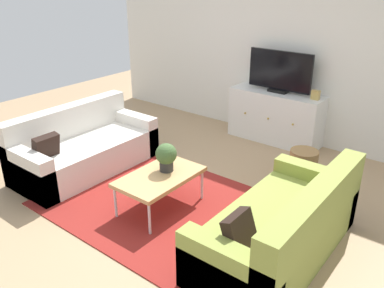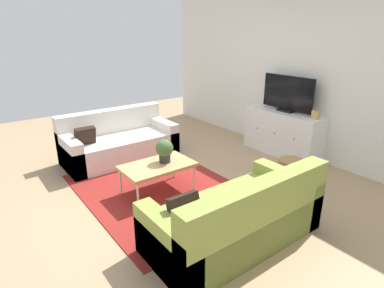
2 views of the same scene
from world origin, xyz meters
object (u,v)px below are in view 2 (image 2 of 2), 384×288
object	(u,v)px
coffee_table	(158,167)
potted_plant	(165,150)
mantel_clock	(316,115)
wicker_basket	(290,174)
flat_screen_tv	(288,94)
couch_left_side	(118,143)
couch_right_side	(239,221)
tv_console	(283,133)

from	to	relation	value
coffee_table	potted_plant	distance (m)	0.24
potted_plant	mantel_clock	xyz separation A→B (m)	(0.66, 2.35, 0.24)
potted_plant	wicker_basket	size ratio (longest dim) A/B	0.77
potted_plant	flat_screen_tv	xyz separation A→B (m)	(0.09, 2.37, 0.48)
couch_left_side	wicker_basket	distance (m)	2.80
couch_left_side	flat_screen_tv	bearing A→B (deg)	57.34
couch_left_side	potted_plant	world-z (taller)	couch_left_side
couch_right_side	coffee_table	bearing A→B (deg)	-176.21
flat_screen_tv	mantel_clock	world-z (taller)	flat_screen_tv
coffee_table	couch_left_side	bearing A→B (deg)	176.32
flat_screen_tv	mantel_clock	xyz separation A→B (m)	(0.57, -0.02, -0.23)
tv_console	mantel_clock	xyz separation A→B (m)	(0.57, 0.00, 0.44)
flat_screen_tv	couch_right_side	bearing A→B (deg)	-60.83
couch_left_side	couch_right_side	size ratio (longest dim) A/B	1.00
couch_right_side	mantel_clock	world-z (taller)	mantel_clock
tv_console	mantel_clock	world-z (taller)	mantel_clock
flat_screen_tv	mantel_clock	bearing A→B (deg)	-2.01
tv_console	wicker_basket	bearing A→B (deg)	-47.06
coffee_table	potted_plant	size ratio (longest dim) A/B	2.99
coffee_table	wicker_basket	size ratio (longest dim) A/B	2.29
mantel_clock	flat_screen_tv	bearing A→B (deg)	177.99
couch_left_side	coffee_table	bearing A→B (deg)	-3.68
couch_left_side	couch_right_side	bearing A→B (deg)	0.00
coffee_table	wicker_basket	xyz separation A→B (m)	(0.95, 1.53, -0.17)
potted_plant	wicker_basket	xyz separation A→B (m)	(0.96, 1.41, -0.38)
couch_left_side	flat_screen_tv	distance (m)	2.95
potted_plant	coffee_table	bearing A→B (deg)	-84.43
couch_right_side	tv_console	bearing A→B (deg)	119.38
tv_console	wicker_basket	xyz separation A→B (m)	(0.87, -0.94, -0.18)
potted_plant	mantel_clock	distance (m)	2.45
flat_screen_tv	mantel_clock	distance (m)	0.61
coffee_table	flat_screen_tv	distance (m)	2.58
couch_right_side	couch_left_side	bearing A→B (deg)	180.00
mantel_clock	wicker_basket	world-z (taller)	mantel_clock
coffee_table	flat_screen_tv	size ratio (longest dim) A/B	0.97
mantel_clock	couch_right_side	bearing A→B (deg)	-72.09
couch_left_side	tv_console	world-z (taller)	couch_left_side
potted_plant	flat_screen_tv	bearing A→B (deg)	87.82
wicker_basket	couch_right_side	bearing A→B (deg)	-72.11
couch_left_side	wicker_basket	xyz separation A→B (m)	(2.41, 1.44, -0.06)
couch_right_side	wicker_basket	xyz separation A→B (m)	(-0.46, 1.44, -0.06)
couch_left_side	mantel_clock	bearing A→B (deg)	48.46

